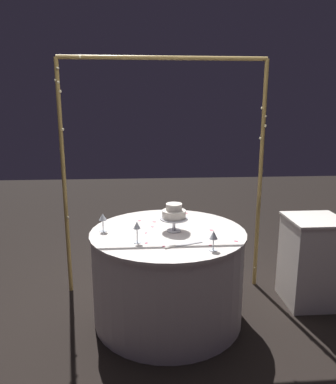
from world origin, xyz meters
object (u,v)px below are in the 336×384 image
object	(u,v)px
wine_glass_2	(137,227)
wine_glass_3	(103,218)
wine_glass_1	(175,206)
wine_glass_0	(213,236)
decorative_arch	(164,145)
main_table	(168,275)
tiered_cake	(174,214)
side_table	(312,261)
cake_knife	(181,245)

from	to	relation	value
wine_glass_2	wine_glass_3	xyz separation A→B (m)	(-0.27, 0.26, -0.01)
wine_glass_1	wine_glass_3	distance (m)	0.67
wine_glass_0	wine_glass_3	distance (m)	0.90
decorative_arch	wine_glass_1	distance (m)	0.55
main_table	tiered_cake	xyz separation A→B (m)	(0.05, -0.01, 0.52)
wine_glass_3	wine_glass_0	bearing A→B (deg)	-29.44
wine_glass_1	tiered_cake	bearing A→B (deg)	-96.11
main_table	side_table	world-z (taller)	side_table
wine_glass_0	decorative_arch	bearing A→B (deg)	106.72
decorative_arch	main_table	size ratio (longest dim) A/B	1.73
main_table	wine_glass_2	bearing A→B (deg)	-135.55
wine_glass_3	cake_knife	distance (m)	0.68
decorative_arch	cake_knife	distance (m)	1.04
wine_glass_1	wine_glass_2	distance (m)	0.66
decorative_arch	wine_glass_2	distance (m)	0.93
wine_glass_1	wine_glass_2	xyz separation A→B (m)	(-0.32, -0.57, 0.01)
main_table	wine_glass_2	xyz separation A→B (m)	(-0.24, -0.23, 0.49)
wine_glass_0	cake_knife	bearing A→B (deg)	154.91
wine_glass_3	cake_knife	bearing A→B (deg)	-30.92
wine_glass_0	tiered_cake	bearing A→B (deg)	119.54
side_table	wine_glass_3	world-z (taller)	wine_glass_3
main_table	tiered_cake	bearing A→B (deg)	-6.23
decorative_arch	main_table	world-z (taller)	decorative_arch
main_table	wine_glass_0	bearing A→B (deg)	-56.11
side_table	cake_knife	size ratio (longest dim) A/B	2.75
tiered_cake	wine_glass_1	xyz separation A→B (m)	(0.04, 0.34, -0.04)
tiered_cake	wine_glass_2	distance (m)	0.36
main_table	wine_glass_1	xyz separation A→B (m)	(0.08, 0.34, 0.48)
side_table	wine_glass_1	world-z (taller)	wine_glass_1
main_table	tiered_cake	size ratio (longest dim) A/B	5.48
decorative_arch	wine_glass_1	bearing A→B (deg)	-64.31
main_table	cake_knife	bearing A→B (deg)	-77.39
main_table	wine_glass_3	distance (m)	0.70
main_table	wine_glass_2	size ratio (longest dim) A/B	7.72
wine_glass_3	cake_knife	size ratio (longest dim) A/B	0.52
wine_glass_1	cake_knife	size ratio (longest dim) A/B	0.52
decorative_arch	side_table	bearing A→B (deg)	-15.85
wine_glass_2	wine_glass_3	bearing A→B (deg)	135.67
cake_knife	tiered_cake	bearing A→B (deg)	94.51
wine_glass_3	tiered_cake	bearing A→B (deg)	-3.50
wine_glass_0	wine_glass_3	size ratio (longest dim) A/B	0.95
main_table	wine_glass_1	world-z (taller)	wine_glass_1
main_table	cake_knife	world-z (taller)	cake_knife
wine_glass_2	cake_knife	bearing A→B (deg)	-15.15
decorative_arch	side_table	size ratio (longest dim) A/B	2.72
side_table	wine_glass_0	xyz separation A→B (m)	(-0.99, -0.57, 0.46)
wine_glass_0	wine_glass_3	world-z (taller)	wine_glass_3
tiered_cake	wine_glass_3	size ratio (longest dim) A/B	1.52
wine_glass_2	wine_glass_3	size ratio (longest dim) A/B	1.08
decorative_arch	wine_glass_1	xyz separation A→B (m)	(0.08, -0.17, -0.52)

